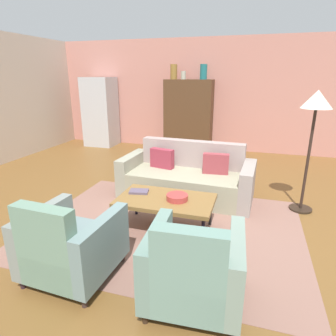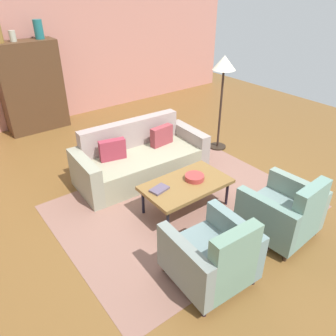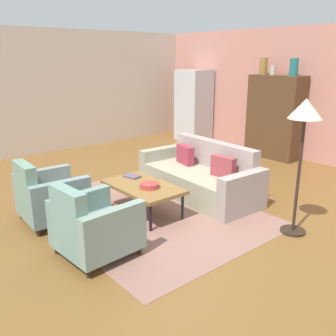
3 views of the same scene
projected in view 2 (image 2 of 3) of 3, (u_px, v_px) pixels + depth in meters
ground_plane at (174, 188)px, 5.15m from camera, size 11.02×11.02×0.00m
wall_back at (62, 54)px, 7.17m from camera, size 9.18×0.12×2.80m
area_rug at (183, 206)px, 4.73m from camera, size 3.40×2.60×0.01m
couch at (139, 159)px, 5.37m from camera, size 2.14×1.00×0.86m
coffee_table at (186, 185)px, 4.50m from camera, size 1.20×0.70×0.43m
armchair_left at (214, 258)px, 3.41m from camera, size 0.84×0.84×0.88m
armchair_right at (285, 214)px, 4.04m from camera, size 0.85×0.85×0.88m
fruit_bowl at (195, 177)px, 4.55m from camera, size 0.27×0.27×0.07m
book_stack at (159, 189)px, 4.33m from camera, size 0.27×0.20×0.03m
cabinet at (32, 87)px, 6.73m from camera, size 1.20×0.51×1.80m
vase_round at (12, 36)px, 6.14m from camera, size 0.12×0.12×0.20m
vase_small at (38, 29)px, 6.37m from camera, size 0.17×0.17×0.35m
floor_lamp at (224, 72)px, 5.65m from camera, size 0.40×0.40×1.72m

